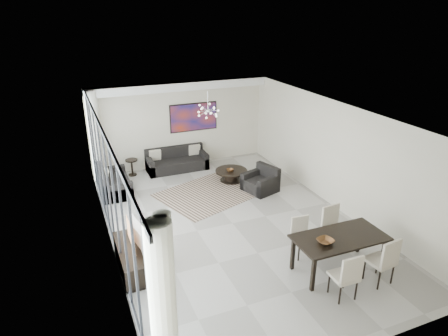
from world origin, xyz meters
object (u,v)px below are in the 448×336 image
dining_table (340,240)px  sofa_main (177,162)px  coffee_table (231,175)px  television (136,237)px  tv_console (130,259)px

dining_table → sofa_main: bearing=103.0°
coffee_table → television: size_ratio=1.02×
coffee_table → dining_table: (0.21, -5.10, 0.52)m
sofa_main → dining_table: dining_table is taller
coffee_table → television: (-3.65, -3.48, 0.59)m
sofa_main → dining_table: bearing=-77.0°
coffee_table → sofa_main: size_ratio=0.50×
television → dining_table: (3.86, -1.62, -0.07)m
coffee_table → television: 5.08m
sofa_main → tv_console: (-2.48, -4.98, 0.00)m
coffee_table → sofa_main: (-1.33, 1.57, 0.05)m
coffee_table → tv_console: bearing=-138.3°
tv_console → sofa_main: bearing=63.5°
tv_console → dining_table: 4.39m
sofa_main → tv_console: sofa_main is taller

